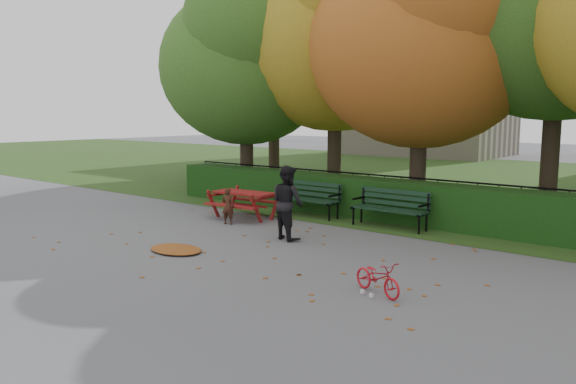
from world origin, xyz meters
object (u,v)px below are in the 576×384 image
Objects in this scene: bench_right at (391,206)px; bicycle at (378,277)px; adult at (288,202)px; tree_b at (341,20)px; picnic_table at (244,198)px; tree_f at (276,34)px; bench_left at (309,196)px; tree_a at (248,53)px; tree_c at (430,27)px; child at (228,206)px.

bicycle is at bearing -63.08° from bench_right.
tree_b is at bearing -50.80° from adult.
tree_b reaches higher than picnic_table.
bench_left is (5.83, -5.54, -5.17)m from tree_f.
adult reaches higher than bicycle.
bench_right is 1.88× the size of bicycle.
tree_a is 0.81× the size of tree_f.
bicycle is (2.51, -6.69, -4.57)m from tree_c.
tree_f is at bearing 136.49° from bench_left.
tree_f is 11.19m from bench_right.
adult is at bearing -114.11° from bench_right.
tree_f reaches higher than child.
tree_b reaches higher than tree_c.
child is at bearing -52.43° from tree_a.
bench_right is at bearing -16.61° from tree_a.
tree_b is 5.19× the size of picnic_table.
tree_a is 4.16× the size of bench_right.
child is (-0.82, -2.11, -0.08)m from bench_left.
tree_c is 6.86m from child.
picnic_table is at bearing -158.95° from bench_right.
tree_c is 4.44× the size of bench_left.
bicycle is (8.54, -6.30, -4.27)m from tree_a.
tree_c is at bearing 43.38° from picnic_table.
tree_f reaches higher than bench_right.
picnic_table is (2.85, -3.20, -3.99)m from tree_a.
tree_f reaches higher than bench_left.
child is at bearing -146.70° from bench_right.
tree_b is 7.17m from child.
tree_c is 6.43m from picnic_table.
tree_a is at bearing -24.61° from adult.
bench_left is 2.40m from bench_right.
picnic_table is at bearing -10.44° from adult.
child is 0.91× the size of bicycle.
tree_b is 0.96× the size of tree_f.
tree_f is 5.10× the size of bench_left.
tree_c is 5.11× the size of adult.
tree_b is 1.10× the size of tree_c.
tree_b is at bearing -27.99° from tree_f.
tree_a is at bearing -62.02° from tree_f.
tree_f is 15.45m from bicycle.
bench_right is at bearing -98.93° from adult.
bench_left is at bearing 65.97° from bicycle.
tree_c is 8.34× the size of bicycle.
bench_right reaches higher than child.
tree_a is at bearing 154.24° from bench_left.
tree_a reaches higher than child.
tree_c is at bearing -141.84° from child.
bicycle is at bearing -43.61° from bench_left.
child is (3.07, -3.99, -4.08)m from tree_a.
picnic_table is at bearing -92.16° from child.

